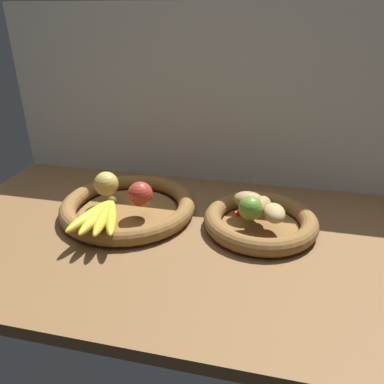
% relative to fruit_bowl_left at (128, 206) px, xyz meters
% --- Properties ---
extents(ground_plane, '(1.40, 0.90, 0.03)m').
position_rel_fruit_bowl_left_xyz_m(ground_plane, '(0.21, -0.00, -0.04)').
color(ground_plane, brown).
extents(back_wall, '(1.40, 0.03, 0.55)m').
position_rel_fruit_bowl_left_xyz_m(back_wall, '(0.21, 0.30, 0.25)').
color(back_wall, silver).
rests_on(back_wall, ground_plane).
extents(fruit_bowl_left, '(0.38, 0.38, 0.05)m').
position_rel_fruit_bowl_left_xyz_m(fruit_bowl_left, '(0.00, 0.00, 0.00)').
color(fruit_bowl_left, brown).
rests_on(fruit_bowl_left, ground_plane).
extents(fruit_bowl_right, '(0.30, 0.30, 0.05)m').
position_rel_fruit_bowl_left_xyz_m(fruit_bowl_right, '(0.37, 0.00, 0.00)').
color(fruit_bowl_right, brown).
rests_on(fruit_bowl_right, ground_plane).
extents(apple_golden_left, '(0.07, 0.07, 0.07)m').
position_rel_fruit_bowl_left_xyz_m(apple_golden_left, '(-0.07, 0.01, 0.06)').
color(apple_golden_left, '#DBB756').
rests_on(apple_golden_left, fruit_bowl_left).
extents(apple_red_right, '(0.07, 0.07, 0.07)m').
position_rel_fruit_bowl_left_xyz_m(apple_red_right, '(0.05, -0.03, 0.06)').
color(apple_red_right, '#B73828').
rests_on(apple_red_right, fruit_bowl_left).
extents(banana_bunch_front, '(0.13, 0.19, 0.03)m').
position_rel_fruit_bowl_left_xyz_m(banana_bunch_front, '(-0.02, -0.13, 0.04)').
color(banana_bunch_front, yellow).
rests_on(banana_bunch_front, fruit_bowl_left).
extents(potato_large, '(0.06, 0.08, 0.04)m').
position_rel_fruit_bowl_left_xyz_m(potato_large, '(0.37, 0.00, 0.05)').
color(potato_large, '#A38451').
rests_on(potato_large, fruit_bowl_right).
extents(potato_oblong, '(0.08, 0.06, 0.04)m').
position_rel_fruit_bowl_left_xyz_m(potato_oblong, '(0.33, 0.03, 0.05)').
color(potato_oblong, '#A38451').
rests_on(potato_oblong, fruit_bowl_right).
extents(potato_small, '(0.07, 0.09, 0.04)m').
position_rel_fruit_bowl_left_xyz_m(potato_small, '(0.40, -0.03, 0.05)').
color(potato_small, tan).
rests_on(potato_small, fruit_bowl_right).
extents(lime_near, '(0.06, 0.06, 0.06)m').
position_rel_fruit_bowl_left_xyz_m(lime_near, '(0.34, -0.04, 0.06)').
color(lime_near, olive).
rests_on(lime_near, fruit_bowl_right).
extents(chili_pepper, '(0.10, 0.06, 0.02)m').
position_rel_fruit_bowl_left_xyz_m(chili_pepper, '(0.35, -0.01, 0.03)').
color(chili_pepper, red).
rests_on(chili_pepper, fruit_bowl_right).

